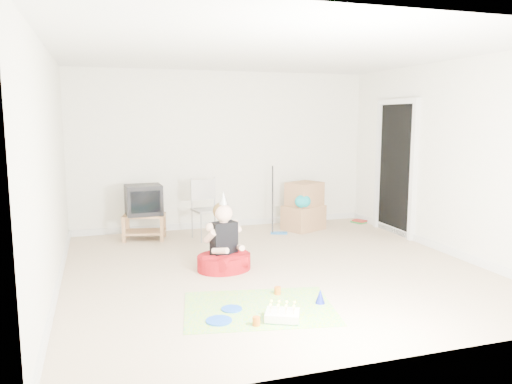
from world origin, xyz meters
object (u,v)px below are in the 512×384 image
object	(u,v)px
tv_stand	(144,224)
birthday_cake	(282,316)
cardboard_boxes	(304,207)
seated_woman	(224,253)
folding_chair	(208,210)
crt_tv	(144,200)

from	to	relation	value
tv_stand	birthday_cake	size ratio (longest dim) A/B	1.82
tv_stand	cardboard_boxes	xyz separation A→B (m)	(2.59, -0.08, 0.14)
seated_woman	birthday_cake	xyz separation A→B (m)	(0.13, -1.67, -0.17)
tv_stand	folding_chair	xyz separation A→B (m)	(0.93, -0.26, 0.22)
crt_tv	birthday_cake	xyz separation A→B (m)	(0.92, -3.51, -0.57)
seated_woman	birthday_cake	bearing A→B (deg)	-85.38
folding_chair	seated_woman	xyz separation A→B (m)	(-0.15, -1.58, -0.24)
folding_chair	birthday_cake	size ratio (longest dim) A/B	2.45
tv_stand	crt_tv	bearing A→B (deg)	180.00
crt_tv	birthday_cake	distance (m)	3.68
folding_chair	seated_woman	world-z (taller)	seated_woman
cardboard_boxes	birthday_cake	size ratio (longest dim) A/B	2.06
cardboard_boxes	birthday_cake	xyz separation A→B (m)	(-1.66, -3.43, -0.33)
tv_stand	seated_woman	bearing A→B (deg)	-66.85
tv_stand	birthday_cake	bearing A→B (deg)	-75.28
tv_stand	folding_chair	bearing A→B (deg)	-15.57
crt_tv	birthday_cake	world-z (taller)	crt_tv
cardboard_boxes	seated_woman	size ratio (longest dim) A/B	0.81
tv_stand	folding_chair	distance (m)	0.99
tv_stand	crt_tv	distance (m)	0.38
crt_tv	seated_woman	distance (m)	2.05
folding_chair	birthday_cake	xyz separation A→B (m)	(-0.01, -3.25, -0.41)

